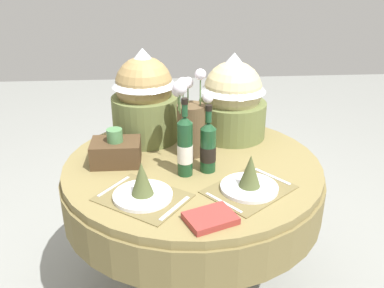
% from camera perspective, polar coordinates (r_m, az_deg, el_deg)
% --- Properties ---
extents(ground, '(8.00, 8.00, 0.00)m').
position_cam_1_polar(ground, '(2.42, 0.05, -17.96)').
color(ground, gray).
extents(dining_table, '(1.22, 1.22, 0.73)m').
position_cam_1_polar(dining_table, '(2.06, 0.06, -5.83)').
color(dining_table, olive).
rests_on(dining_table, ground).
extents(place_setting_left, '(0.43, 0.41, 0.16)m').
position_cam_1_polar(place_setting_left, '(1.71, -6.67, -5.86)').
color(place_setting_left, brown).
rests_on(place_setting_left, dining_table).
extents(place_setting_right, '(0.43, 0.42, 0.16)m').
position_cam_1_polar(place_setting_right, '(1.77, 7.75, -4.81)').
color(place_setting_right, brown).
rests_on(place_setting_right, dining_table).
extents(flower_vase, '(0.19, 0.21, 0.42)m').
position_cam_1_polar(flower_vase, '(2.01, -0.28, 3.04)').
color(flower_vase, brown).
rests_on(flower_vase, dining_table).
extents(wine_bottle_left, '(0.07, 0.07, 0.35)m').
position_cam_1_polar(wine_bottle_left, '(1.83, -0.95, -0.28)').
color(wine_bottle_left, '#194223').
rests_on(wine_bottle_left, dining_table).
extents(wine_bottle_right, '(0.07, 0.07, 0.31)m').
position_cam_1_polar(wine_bottle_right, '(1.87, 2.17, -0.36)').
color(wine_bottle_right, '#194223').
rests_on(wine_bottle_right, dining_table).
extents(book_on_table, '(0.22, 0.19, 0.03)m').
position_cam_1_polar(book_on_table, '(1.58, 2.49, -9.91)').
color(book_on_table, '#99332D').
rests_on(book_on_table, dining_table).
extents(gift_tub_back_left, '(0.34, 0.34, 0.48)m').
position_cam_1_polar(gift_tub_back_left, '(2.18, -6.41, 6.83)').
color(gift_tub_back_left, olive).
rests_on(gift_tub_back_left, dining_table).
extents(gift_tub_back_right, '(0.35, 0.35, 0.45)m').
position_cam_1_polar(gift_tub_back_right, '(2.21, 5.50, 6.64)').
color(gift_tub_back_right, olive).
rests_on(gift_tub_back_right, dining_table).
extents(woven_basket_side_left, '(0.23, 0.16, 0.17)m').
position_cam_1_polar(woven_basket_side_left, '(1.99, -10.16, -0.94)').
color(woven_basket_side_left, '#47331E').
rests_on(woven_basket_side_left, dining_table).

